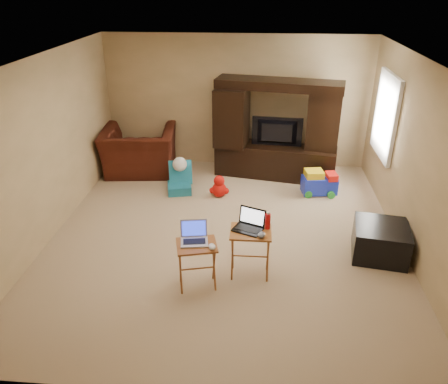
# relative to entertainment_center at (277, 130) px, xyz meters

# --- Properties ---
(floor) EXTENTS (5.50, 5.50, 0.00)m
(floor) POSITION_rel_entertainment_center_xyz_m (-0.76, -2.18, -0.90)
(floor) COLOR #D0B890
(floor) RESTS_ON ground
(ceiling) EXTENTS (5.50, 5.50, 0.00)m
(ceiling) POSITION_rel_entertainment_center_xyz_m (-0.76, -2.18, 1.60)
(ceiling) COLOR silver
(ceiling) RESTS_ON ground
(wall_back) EXTENTS (5.00, 0.00, 5.00)m
(wall_back) POSITION_rel_entertainment_center_xyz_m (-0.76, 0.57, 0.35)
(wall_back) COLOR tan
(wall_back) RESTS_ON ground
(wall_front) EXTENTS (5.00, 0.00, 5.00)m
(wall_front) POSITION_rel_entertainment_center_xyz_m (-0.76, -4.93, 0.35)
(wall_front) COLOR tan
(wall_front) RESTS_ON ground
(wall_left) EXTENTS (0.00, 5.50, 5.50)m
(wall_left) POSITION_rel_entertainment_center_xyz_m (-3.26, -2.18, 0.35)
(wall_left) COLOR tan
(wall_left) RESTS_ON ground
(wall_right) EXTENTS (0.00, 5.50, 5.50)m
(wall_right) POSITION_rel_entertainment_center_xyz_m (1.74, -2.18, 0.35)
(wall_right) COLOR tan
(wall_right) RESTS_ON ground
(window_pane) EXTENTS (0.00, 1.20, 1.20)m
(window_pane) POSITION_rel_entertainment_center_xyz_m (1.72, -0.63, 0.50)
(window_pane) COLOR white
(window_pane) RESTS_ON ground
(window_frame) EXTENTS (0.06, 1.14, 1.34)m
(window_frame) POSITION_rel_entertainment_center_xyz_m (1.70, -0.63, 0.50)
(window_frame) COLOR white
(window_frame) RESTS_ON ground
(entertainment_center) EXTENTS (2.27, 0.95, 1.81)m
(entertainment_center) POSITION_rel_entertainment_center_xyz_m (0.00, 0.00, 0.00)
(entertainment_center) COLOR black
(entertainment_center) RESTS_ON floor
(television) EXTENTS (0.93, 0.20, 0.53)m
(television) POSITION_rel_entertainment_center_xyz_m (0.00, -0.04, -0.04)
(television) COLOR black
(television) RESTS_ON entertainment_center
(recliner) EXTENTS (1.44, 1.30, 0.86)m
(recliner) POSITION_rel_entertainment_center_xyz_m (-2.57, -0.04, -0.47)
(recliner) COLOR #43180E
(recliner) RESTS_ON floor
(child_rocker) EXTENTS (0.49, 0.54, 0.54)m
(child_rocker) POSITION_rel_entertainment_center_xyz_m (-1.67, -0.84, -0.64)
(child_rocker) COLOR #196C8A
(child_rocker) RESTS_ON floor
(plush_toy) EXTENTS (0.35, 0.29, 0.39)m
(plush_toy) POSITION_rel_entertainment_center_xyz_m (-0.96, -0.95, -0.71)
(plush_toy) COLOR red
(plush_toy) RESTS_ON floor
(push_toy) EXTENTS (0.66, 0.52, 0.45)m
(push_toy) POSITION_rel_entertainment_center_xyz_m (0.75, -0.70, -0.68)
(push_toy) COLOR #1B30DE
(push_toy) RESTS_ON floor
(ottoman) EXTENTS (0.80, 0.80, 0.45)m
(ottoman) POSITION_rel_entertainment_center_xyz_m (1.36, -2.52, -0.68)
(ottoman) COLOR black
(ottoman) RESTS_ON floor
(tray_table_left) EXTENTS (0.54, 0.47, 0.61)m
(tray_table_left) POSITION_rel_entertainment_center_xyz_m (-1.00, -3.39, -0.60)
(tray_table_left) COLOR brown
(tray_table_left) RESTS_ON floor
(tray_table_right) EXTENTS (0.50, 0.40, 0.65)m
(tray_table_right) POSITION_rel_entertainment_center_xyz_m (-0.38, -3.11, -0.58)
(tray_table_right) COLOR #A55827
(tray_table_right) RESTS_ON floor
(laptop_left) EXTENTS (0.36, 0.31, 0.24)m
(laptop_left) POSITION_rel_entertainment_center_xyz_m (-1.03, -3.36, -0.18)
(laptop_left) COLOR #B3B3B8
(laptop_left) RESTS_ON tray_table_left
(laptop_right) EXTENTS (0.42, 0.39, 0.24)m
(laptop_right) POSITION_rel_entertainment_center_xyz_m (-0.42, -3.09, -0.14)
(laptop_right) COLOR black
(laptop_right) RESTS_ON tray_table_right
(mouse_left) EXTENTS (0.11, 0.14, 0.05)m
(mouse_left) POSITION_rel_entertainment_center_xyz_m (-0.81, -3.46, -0.27)
(mouse_left) COLOR white
(mouse_left) RESTS_ON tray_table_left
(mouse_right) EXTENTS (0.12, 0.15, 0.05)m
(mouse_right) POSITION_rel_entertainment_center_xyz_m (-0.25, -3.23, -0.23)
(mouse_right) COLOR #46464C
(mouse_right) RESTS_ON tray_table_right
(water_bottle) EXTENTS (0.06, 0.06, 0.20)m
(water_bottle) POSITION_rel_entertainment_center_xyz_m (-0.18, -3.03, -0.16)
(water_bottle) COLOR red
(water_bottle) RESTS_ON tray_table_right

